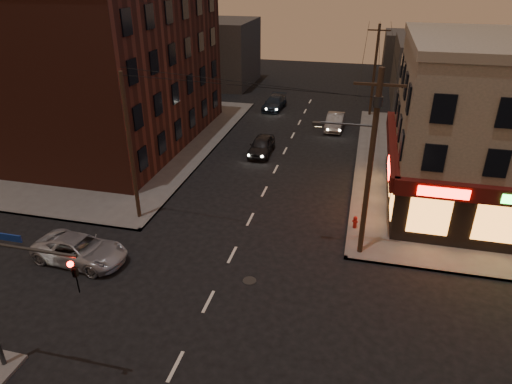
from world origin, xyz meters
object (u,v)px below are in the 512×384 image
(sedan_mid, at_px, (335,122))
(fire_hydrant, at_px, (355,221))
(sedan_far, at_px, (274,103))
(sedan_near, at_px, (261,146))
(suv_cross, at_px, (80,250))

(sedan_mid, xyz_separation_m, fire_hydrant, (2.80, -18.52, -0.18))
(sedan_mid, distance_m, sedan_far, 8.74)
(sedan_near, bearing_deg, sedan_far, 96.34)
(sedan_mid, bearing_deg, fire_hydrant, -79.37)
(fire_hydrant, bearing_deg, suv_cross, -154.42)
(sedan_near, height_order, sedan_mid, sedan_mid)
(sedan_far, bearing_deg, sedan_mid, -32.83)
(suv_cross, xyz_separation_m, sedan_mid, (11.30, 25.27, 0.03))
(suv_cross, bearing_deg, sedan_far, -2.20)
(suv_cross, xyz_separation_m, fire_hydrant, (14.10, 6.75, -0.14))
(suv_cross, height_order, fire_hydrant, suv_cross)
(sedan_near, height_order, sedan_far, sedan_near)
(suv_cross, relative_size, sedan_near, 1.18)
(sedan_near, relative_size, sedan_far, 0.91)
(sedan_mid, bearing_deg, sedan_far, 145.47)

